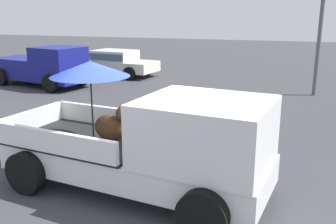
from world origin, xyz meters
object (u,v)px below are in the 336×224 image
pickup_truck_main (154,143)px  motel_sign (323,5)px  pickup_truck_far (44,67)px  parked_sedan_near (116,61)px

pickup_truck_main → motel_sign: bearing=80.2°
pickup_truck_far → pickup_truck_main: bearing=-32.3°
pickup_truck_far → motel_sign: motel_sign is taller
pickup_truck_main → pickup_truck_far: pickup_truck_main is taller
pickup_truck_far → motel_sign: 12.04m
parked_sedan_near → motel_sign: 10.33m
pickup_truck_far → motel_sign: (11.62, 1.72, 2.64)m
parked_sedan_near → pickup_truck_main: bearing=-53.0°
pickup_truck_far → parked_sedan_near: (1.84, 3.61, -0.13)m
pickup_truck_main → parked_sedan_near: pickup_truck_main is taller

